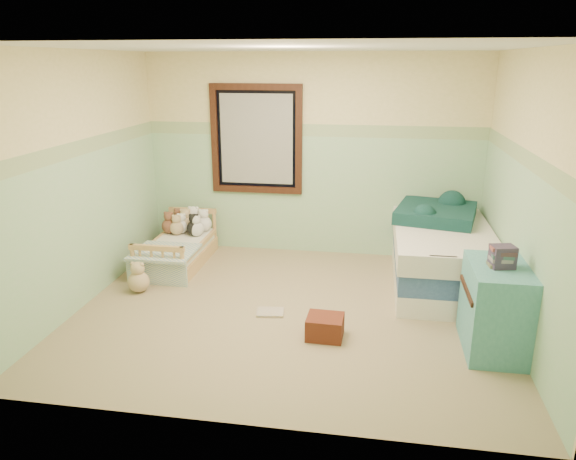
% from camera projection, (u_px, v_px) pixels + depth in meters
% --- Properties ---
extents(floor, '(4.20, 3.60, 0.02)m').
position_uv_depth(floor, '(289.00, 311.00, 5.37)').
color(floor, olive).
rests_on(floor, ground).
extents(ceiling, '(4.20, 3.60, 0.02)m').
position_uv_depth(ceiling, '(289.00, 46.00, 4.61)').
color(ceiling, white).
rests_on(ceiling, wall_back).
extents(wall_back, '(4.20, 0.04, 2.50)m').
position_uv_depth(wall_back, '(312.00, 156.00, 6.69)').
color(wall_back, '#D0C584').
rests_on(wall_back, floor).
extents(wall_front, '(4.20, 0.04, 2.50)m').
position_uv_depth(wall_front, '(242.00, 254.00, 3.30)').
color(wall_front, '#D0C584').
rests_on(wall_front, floor).
extents(wall_left, '(0.04, 3.60, 2.50)m').
position_uv_depth(wall_left, '(81.00, 181.00, 5.32)').
color(wall_left, '#D0C584').
rests_on(wall_left, floor).
extents(wall_right, '(0.04, 3.60, 2.50)m').
position_uv_depth(wall_right, '(526.00, 198.00, 4.67)').
color(wall_right, '#D0C584').
rests_on(wall_right, floor).
extents(wainscot_mint, '(4.20, 0.01, 1.50)m').
position_uv_depth(wainscot_mint, '(311.00, 196.00, 6.82)').
color(wainscot_mint, '#8EC28F').
rests_on(wainscot_mint, floor).
extents(border_strip, '(4.20, 0.01, 0.15)m').
position_uv_depth(border_strip, '(312.00, 130.00, 6.58)').
color(border_strip, '#45774F').
rests_on(border_strip, wall_back).
extents(window_frame, '(1.16, 0.06, 1.36)m').
position_uv_depth(window_frame, '(256.00, 140.00, 6.70)').
color(window_frame, black).
rests_on(window_frame, wall_back).
extents(window_blinds, '(0.92, 0.01, 1.12)m').
position_uv_depth(window_blinds, '(256.00, 139.00, 6.71)').
color(window_blinds, '#B0B0A9').
rests_on(window_blinds, window_frame).
extents(toddler_bed_frame, '(0.64, 1.28, 0.16)m').
position_uv_depth(toddler_bed_frame, '(178.00, 258.00, 6.57)').
color(toddler_bed_frame, '#AC804A').
rests_on(toddler_bed_frame, floor).
extents(toddler_mattress, '(0.59, 1.23, 0.12)m').
position_uv_depth(toddler_mattress, '(177.00, 247.00, 6.53)').
color(toddler_mattress, silver).
rests_on(toddler_mattress, toddler_bed_frame).
extents(patchwork_quilt, '(0.70, 0.64, 0.03)m').
position_uv_depth(patchwork_quilt, '(165.00, 252.00, 6.13)').
color(patchwork_quilt, '#6289B8').
rests_on(patchwork_quilt, toddler_mattress).
extents(plush_bed_brown, '(0.19, 0.19, 0.19)m').
position_uv_depth(plush_bed_brown, '(179.00, 222.00, 6.98)').
color(plush_bed_brown, brown).
rests_on(plush_bed_brown, toddler_mattress).
extents(plush_bed_white, '(0.22, 0.22, 0.22)m').
position_uv_depth(plush_bed_white, '(194.00, 222.00, 6.94)').
color(plush_bed_white, white).
rests_on(plush_bed_white, toddler_mattress).
extents(plush_bed_tan, '(0.18, 0.18, 0.18)m').
position_uv_depth(plush_bed_tan, '(177.00, 228.00, 6.76)').
color(plush_bed_tan, tan).
rests_on(plush_bed_tan, toddler_mattress).
extents(plush_bed_dark, '(0.19, 0.19, 0.19)m').
position_uv_depth(plush_bed_dark, '(194.00, 228.00, 6.73)').
color(plush_bed_dark, black).
rests_on(plush_bed_dark, toddler_mattress).
extents(plush_floor_cream, '(0.23, 0.23, 0.23)m').
position_uv_depth(plush_floor_cream, '(150.00, 266.00, 6.20)').
color(plush_floor_cream, white).
rests_on(plush_floor_cream, floor).
extents(plush_floor_tan, '(0.23, 0.23, 0.23)m').
position_uv_depth(plush_floor_tan, '(139.00, 282.00, 5.77)').
color(plush_floor_tan, tan).
rests_on(plush_floor_tan, floor).
extents(twin_bed_frame, '(0.99, 1.97, 0.22)m').
position_uv_depth(twin_bed_frame, '(439.00, 273.00, 6.02)').
color(twin_bed_frame, white).
rests_on(twin_bed_frame, floor).
extents(twin_boxspring, '(0.99, 1.97, 0.22)m').
position_uv_depth(twin_boxspring, '(440.00, 255.00, 5.95)').
color(twin_boxspring, navy).
rests_on(twin_boxspring, twin_bed_frame).
extents(twin_mattress, '(1.02, 2.01, 0.22)m').
position_uv_depth(twin_mattress, '(442.00, 236.00, 5.89)').
color(twin_mattress, silver).
rests_on(twin_mattress, twin_boxspring).
extents(teal_blanket, '(1.01, 1.05, 0.14)m').
position_uv_depth(teal_blanket, '(436.00, 213.00, 6.12)').
color(teal_blanket, '#0E2F29').
rests_on(teal_blanket, twin_mattress).
extents(dresser, '(0.48, 0.77, 0.77)m').
position_uv_depth(dresser, '(495.00, 308.00, 4.55)').
color(dresser, teal).
rests_on(dresser, floor).
extents(book_stack, '(0.21, 0.18, 0.19)m').
position_uv_depth(book_stack, '(503.00, 257.00, 4.38)').
color(book_stack, '#422A22').
rests_on(book_stack, dresser).
extents(red_pillow, '(0.33, 0.30, 0.20)m').
position_uv_depth(red_pillow, '(325.00, 327.00, 4.82)').
color(red_pillow, '#A33D23').
rests_on(red_pillow, floor).
extents(floor_book, '(0.28, 0.23, 0.02)m').
position_uv_depth(floor_book, '(270.00, 312.00, 5.30)').
color(floor_book, yellow).
rests_on(floor_book, floor).
extents(extra_plush_0, '(0.18, 0.18, 0.18)m').
position_uv_depth(extra_plush_0, '(196.00, 229.00, 6.71)').
color(extra_plush_0, white).
rests_on(extra_plush_0, toddler_mattress).
extents(extra_plush_1, '(0.18, 0.18, 0.18)m').
position_uv_depth(extra_plush_1, '(182.00, 226.00, 6.83)').
color(extra_plush_1, white).
rests_on(extra_plush_1, toddler_mattress).
extents(extra_plush_2, '(0.17, 0.17, 0.17)m').
position_uv_depth(extra_plush_2, '(191.00, 223.00, 6.99)').
color(extra_plush_2, tan).
rests_on(extra_plush_2, toddler_mattress).
extents(extra_plush_3, '(0.20, 0.20, 0.20)m').
position_uv_depth(extra_plush_3, '(204.00, 224.00, 6.90)').
color(extra_plush_3, white).
rests_on(extra_plush_3, toddler_mattress).
extents(extra_plush_4, '(0.19, 0.19, 0.19)m').
position_uv_depth(extra_plush_4, '(169.00, 226.00, 6.81)').
color(extra_plush_4, brown).
rests_on(extra_plush_4, toddler_mattress).
extents(extra_plush_5, '(0.21, 0.21, 0.21)m').
position_uv_depth(extra_plush_5, '(186.00, 224.00, 6.88)').
color(extra_plush_5, tan).
rests_on(extra_plush_5, toddler_mattress).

